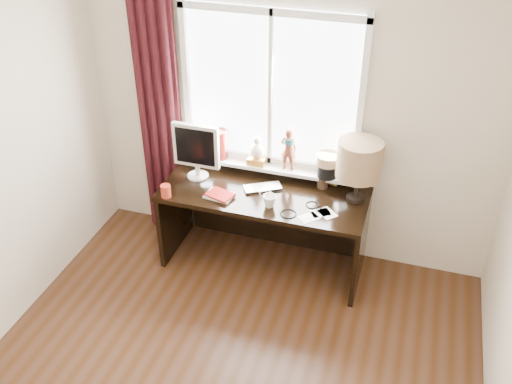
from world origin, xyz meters
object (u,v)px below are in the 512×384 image
(mug, at_px, (269,201))
(red_cup, at_px, (166,191))
(desk, at_px, (267,210))
(laptop, at_px, (263,188))
(table_lamp, at_px, (359,160))
(monitor, at_px, (196,148))

(mug, bearing_deg, red_cup, -172.09)
(mug, distance_m, desk, 0.42)
(laptop, bearing_deg, desk, 32.81)
(laptop, relative_size, red_cup, 2.88)
(laptop, xyz_separation_m, table_lamp, (0.75, 0.07, 0.35))
(mug, height_order, table_lamp, table_lamp)
(mug, xyz_separation_m, monitor, (-0.71, 0.25, 0.22))
(table_lamp, bearing_deg, desk, -178.09)
(red_cup, bearing_deg, laptop, 25.76)
(desk, bearing_deg, laptop, -116.85)
(red_cup, bearing_deg, mug, 7.91)
(mug, bearing_deg, laptop, 118.17)
(red_cup, distance_m, desk, 0.89)
(monitor, relative_size, table_lamp, 0.94)
(red_cup, bearing_deg, desk, 28.01)
(laptop, bearing_deg, mug, -92.18)
(desk, height_order, table_lamp, table_lamp)
(mug, bearing_deg, table_lamp, 25.54)
(mug, bearing_deg, desk, 109.49)
(mug, bearing_deg, monitor, 160.81)
(mug, distance_m, red_cup, 0.84)
(laptop, height_order, monitor, monitor)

